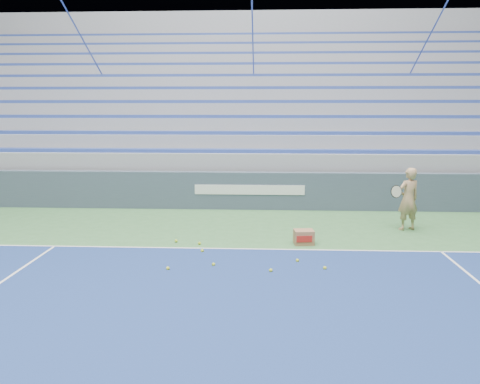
# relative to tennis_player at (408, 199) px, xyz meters

# --- Properties ---
(sponsor_barrier) EXTENTS (30.00, 0.32, 1.10)m
(sponsor_barrier) POSITION_rel_tennis_player_xyz_m (-3.92, 2.20, -0.22)
(sponsor_barrier) COLOR #3A4859
(sponsor_barrier) RESTS_ON ground
(bleachers) EXTENTS (31.00, 9.15, 7.30)m
(bleachers) POSITION_rel_tennis_player_xyz_m (-3.92, 7.92, 1.58)
(bleachers) COLOR #93959B
(bleachers) RESTS_ON ground
(tennis_player) EXTENTS (0.93, 0.89, 1.54)m
(tennis_player) POSITION_rel_tennis_player_xyz_m (0.00, 0.00, 0.00)
(tennis_player) COLOR tan
(tennis_player) RESTS_ON ground
(ball_box) EXTENTS (0.46, 0.37, 0.32)m
(ball_box) POSITION_rel_tennis_player_xyz_m (-2.63, -1.34, -0.62)
(ball_box) COLOR #8F6445
(ball_box) RESTS_ON ground
(tennis_ball_0) EXTENTS (0.07, 0.07, 0.07)m
(tennis_ball_0) POSITION_rel_tennis_player_xyz_m (-3.38, -3.15, -0.74)
(tennis_ball_0) COLOR #C8D62B
(tennis_ball_0) RESTS_ON ground
(tennis_ball_1) EXTENTS (0.07, 0.07, 0.07)m
(tennis_ball_1) POSITION_rel_tennis_player_xyz_m (-5.47, -1.35, -0.74)
(tennis_ball_1) COLOR #C8D62B
(tennis_ball_1) RESTS_ON ground
(tennis_ball_2) EXTENTS (0.07, 0.07, 0.07)m
(tennis_ball_2) POSITION_rel_tennis_player_xyz_m (-5.29, -3.14, -0.74)
(tennis_ball_2) COLOR #C8D62B
(tennis_ball_2) RESTS_ON ground
(tennis_ball_3) EXTENTS (0.07, 0.07, 0.07)m
(tennis_ball_3) POSITION_rel_tennis_player_xyz_m (-4.92, -1.50, -0.74)
(tennis_ball_3) COLOR #C8D62B
(tennis_ball_3) RESTS_ON ground
(tennis_ball_4) EXTENTS (0.07, 0.07, 0.07)m
(tennis_ball_4) POSITION_rel_tennis_player_xyz_m (-2.37, -2.98, -0.74)
(tennis_ball_4) COLOR #C8D62B
(tennis_ball_4) RESTS_ON ground
(tennis_ball_5) EXTENTS (0.07, 0.07, 0.07)m
(tennis_ball_5) POSITION_rel_tennis_player_xyz_m (-4.79, -2.04, -0.74)
(tennis_ball_5) COLOR #C8D62B
(tennis_ball_5) RESTS_ON ground
(tennis_ball_6) EXTENTS (0.07, 0.07, 0.07)m
(tennis_ball_6) POSITION_rel_tennis_player_xyz_m (-2.85, -2.57, -0.74)
(tennis_ball_6) COLOR #C8D62B
(tennis_ball_6) RESTS_ON ground
(tennis_ball_7) EXTENTS (0.07, 0.07, 0.07)m
(tennis_ball_7) POSITION_rel_tennis_player_xyz_m (-4.47, -2.88, -0.74)
(tennis_ball_7) COLOR #C8D62B
(tennis_ball_7) RESTS_ON ground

